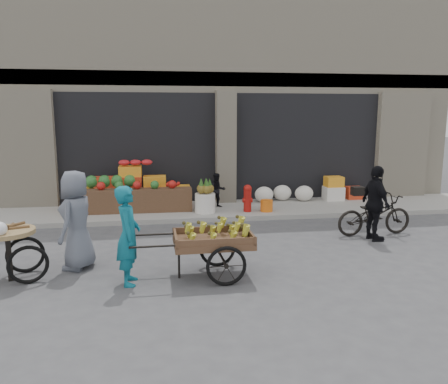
{
  "coord_description": "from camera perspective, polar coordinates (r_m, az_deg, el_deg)",
  "views": [
    {
      "loc": [
        -1.92,
        -7.35,
        2.61
      ],
      "look_at": [
        -0.64,
        1.07,
        1.1
      ],
      "focal_mm": 35.0,
      "sensor_mm": 36.0,
      "label": 1
    }
  ],
  "objects": [
    {
      "name": "ground",
      "position": [
        8.03,
        5.76,
        -8.96
      ],
      "size": [
        80.0,
        80.0,
        0.0
      ],
      "primitive_type": "plane",
      "color": "#424244",
      "rests_on": "ground"
    },
    {
      "name": "sidewalk",
      "position": [
        11.88,
        0.88,
        -2.32
      ],
      "size": [
        18.0,
        2.2,
        0.12
      ],
      "primitive_type": "cube",
      "color": "gray",
      "rests_on": "ground"
    },
    {
      "name": "building",
      "position": [
        15.52,
        -1.54,
        12.88
      ],
      "size": [
        14.0,
        6.45,
        7.0
      ],
      "color": "beige",
      "rests_on": "ground"
    },
    {
      "name": "fruit_display",
      "position": [
        11.9,
        -11.22,
        0.5
      ],
      "size": [
        3.1,
        1.12,
        1.24
      ],
      "color": "#BB361A",
      "rests_on": "sidewalk"
    },
    {
      "name": "pineapple_bin",
      "position": [
        11.23,
        -2.47,
        -1.44
      ],
      "size": [
        0.52,
        0.52,
        0.5
      ],
      "primitive_type": "cylinder",
      "color": "silver",
      "rests_on": "sidewalk"
    },
    {
      "name": "fire_hydrant",
      "position": [
        11.33,
        3.09,
        -0.66
      ],
      "size": [
        0.22,
        0.22,
        0.71
      ],
      "color": "#A5140F",
      "rests_on": "sidewalk"
    },
    {
      "name": "orange_bucket",
      "position": [
        11.44,
        5.58,
        -1.79
      ],
      "size": [
        0.32,
        0.32,
        0.3
      ],
      "primitive_type": "cylinder",
      "color": "orange",
      "rests_on": "sidewalk"
    },
    {
      "name": "right_bay_goods",
      "position": [
        13.06,
        11.83,
        0.15
      ],
      "size": [
        3.35,
        0.6,
        0.7
      ],
      "color": "silver",
      "rests_on": "sidewalk"
    },
    {
      "name": "seated_person",
      "position": [
        11.83,
        -0.87,
        0.21
      ],
      "size": [
        0.51,
        0.43,
        0.93
      ],
      "primitive_type": "imported",
      "rotation": [
        0.0,
        0.0,
        0.17
      ],
      "color": "black",
      "rests_on": "sidewalk"
    },
    {
      "name": "banana_cart",
      "position": [
        7.09,
        -1.81,
        -5.98
      ],
      "size": [
        2.17,
        0.96,
        0.9
      ],
      "rotation": [
        0.0,
        0.0,
        0.02
      ],
      "color": "brown",
      "rests_on": "ground"
    },
    {
      "name": "vendor_woman",
      "position": [
        6.91,
        -12.39,
        -5.56
      ],
      "size": [
        0.38,
        0.57,
        1.55
      ],
      "primitive_type": "imported",
      "rotation": [
        0.0,
        0.0,
        1.56
      ],
      "color": "#0F6479",
      "rests_on": "ground"
    },
    {
      "name": "tricycle_cart",
      "position": [
        7.71,
        -26.42,
        -6.39
      ],
      "size": [
        1.45,
        1.07,
        0.95
      ],
      "rotation": [
        0.0,
        0.0,
        0.34
      ],
      "color": "#9E7F51",
      "rests_on": "ground"
    },
    {
      "name": "vendor_grey",
      "position": [
        7.83,
        -18.69,
        -3.49
      ],
      "size": [
        0.77,
        0.95,
        1.7
      ],
      "primitive_type": "imported",
      "rotation": [
        0.0,
        0.0,
        -1.89
      ],
      "color": "slate",
      "rests_on": "ground"
    },
    {
      "name": "bicycle",
      "position": [
        10.11,
        19.03,
        -2.83
      ],
      "size": [
        1.75,
        0.7,
        0.9
      ],
      "primitive_type": "imported",
      "rotation": [
        0.0,
        0.0,
        1.63
      ],
      "color": "black",
      "rests_on": "ground"
    },
    {
      "name": "cyclist",
      "position": [
        9.6,
        19.19,
        -1.43
      ],
      "size": [
        0.44,
        0.95,
        1.58
      ],
      "primitive_type": "imported",
      "rotation": [
        0.0,
        0.0,
        1.63
      ],
      "color": "black",
      "rests_on": "ground"
    }
  ]
}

